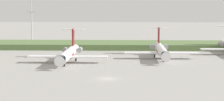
# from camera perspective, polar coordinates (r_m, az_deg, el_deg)

# --- Properties ---
(ground_plane) EXTENTS (500.00, 500.00, 0.00)m
(ground_plane) POSITION_cam_1_polar(r_m,az_deg,el_deg) (118.89, 0.02, -1.38)
(ground_plane) COLOR #9E9B96
(grass_berm) EXTENTS (320.00, 20.00, 2.09)m
(grass_berm) POSITION_cam_1_polar(r_m,az_deg,el_deg) (151.97, 0.47, 0.79)
(grass_berm) COLOR #597542
(grass_berm) RESTS_ON ground
(regional_jet_third) EXTENTS (22.81, 31.00, 9.00)m
(regional_jet_third) POSITION_cam_1_polar(r_m,az_deg,el_deg) (114.95, -6.29, -0.42)
(regional_jet_third) COLOR white
(regional_jet_third) RESTS_ON ground
(regional_jet_fourth) EXTENTS (22.81, 31.00, 9.00)m
(regional_jet_fourth) POSITION_cam_1_polar(r_m,az_deg,el_deg) (123.60, 7.10, 0.07)
(regional_jet_fourth) COLOR white
(regional_jet_fourth) RESTS_ON ground
(antenna_mast) EXTENTS (4.40, 0.50, 20.19)m
(antenna_mast) POSITION_cam_1_polar(r_m,az_deg,el_deg) (182.44, -11.52, 3.98)
(antenna_mast) COLOR #B2B2B7
(antenna_mast) RESTS_ON ground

